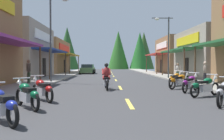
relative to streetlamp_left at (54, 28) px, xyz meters
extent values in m
cube|color=#38383A|center=(4.95, 4.83, -4.37)|extent=(9.68, 77.32, 0.10)
cube|color=#9E9991|center=(-1.24, 4.83, -4.26)|extent=(2.70, 77.32, 0.12)
cube|color=gray|center=(11.14, 4.83, -4.26)|extent=(2.70, 77.32, 0.12)
cube|color=#E0C64C|center=(4.95, -9.86, -4.31)|extent=(0.16, 2.40, 0.01)
cube|color=#E0C64C|center=(4.95, -3.86, -4.31)|extent=(0.16, 2.40, 0.01)
cube|color=#E0C64C|center=(4.95, 2.92, -4.31)|extent=(0.16, 2.40, 0.01)
cube|color=#E0C64C|center=(4.95, 9.61, -4.31)|extent=(0.16, 2.40, 0.01)
cube|color=#E0C64C|center=(4.95, 15.40, -4.31)|extent=(0.16, 2.40, 0.01)
cube|color=#E0C64C|center=(4.95, 21.63, -4.31)|extent=(0.16, 2.40, 0.01)
cube|color=#E0C64C|center=(4.95, 27.61, -4.31)|extent=(0.16, 2.40, 0.01)
cube|color=#E0C64C|center=(4.95, 33.60, -4.31)|extent=(0.16, 2.40, 0.01)
cylinder|color=brown|center=(-0.99, -0.46, -2.91)|extent=(0.14, 0.14, 2.82)
cube|color=gray|center=(-6.87, 6.86, -1.50)|extent=(8.57, 9.79, 5.64)
cube|color=navy|center=(-1.69, 6.86, -1.42)|extent=(1.80, 8.81, 0.16)
cylinder|color=brown|center=(-0.99, 2.66, -2.91)|extent=(0.14, 0.14, 2.82)
cylinder|color=brown|center=(-0.99, 11.07, -2.91)|extent=(0.14, 0.14, 2.82)
cube|color=white|center=(-2.53, 6.86, 0.08)|extent=(0.10, 6.85, 0.90)
cube|color=black|center=(-2.55, 6.86, -3.27)|extent=(0.08, 1.10, 2.10)
cube|color=olive|center=(-5.72, 19.55, -1.76)|extent=(6.25, 12.44, 5.12)
cube|color=gold|center=(-1.69, 19.55, -1.42)|extent=(1.80, 11.20, 0.16)
cylinder|color=brown|center=(-0.99, 14.15, -2.91)|extent=(0.14, 0.14, 2.82)
cylinder|color=brown|center=(-0.99, 24.95, -2.91)|extent=(0.14, 0.14, 2.82)
cube|color=red|center=(-2.53, 19.55, -0.32)|extent=(0.10, 8.71, 0.90)
cube|color=black|center=(-2.55, 19.55, -3.27)|extent=(0.08, 1.10, 2.10)
cylinder|color=brown|center=(10.89, -0.71, -2.91)|extent=(0.14, 0.14, 2.82)
cube|color=#236033|center=(11.59, 5.96, -1.42)|extent=(1.80, 8.62, 0.16)
cylinder|color=brown|center=(10.89, 1.85, -2.91)|extent=(0.14, 0.14, 2.82)
cylinder|color=brown|center=(10.89, 10.07, -2.91)|extent=(0.14, 0.14, 2.82)
cube|color=yellow|center=(12.43, 5.96, -0.37)|extent=(0.10, 6.71, 0.90)
cube|color=black|center=(12.45, 5.96, -3.27)|extent=(0.08, 1.10, 2.10)
cube|color=olive|center=(15.78, 17.47, -1.60)|extent=(6.58, 9.54, 5.43)
cube|color=#B72D28|center=(11.59, 17.47, -1.42)|extent=(1.80, 8.59, 0.16)
cylinder|color=brown|center=(10.89, 13.37, -2.91)|extent=(0.14, 0.14, 2.82)
cylinder|color=brown|center=(10.89, 21.56, -2.91)|extent=(0.14, 0.14, 2.82)
cube|color=white|center=(12.43, 17.47, -0.08)|extent=(0.10, 6.68, 0.90)
cube|color=black|center=(12.45, 17.47, -3.27)|extent=(0.08, 1.10, 2.10)
cylinder|color=#474C51|center=(-0.29, 0.00, -0.96)|extent=(0.14, 0.14, 6.72)
ellipsoid|color=silver|center=(0.86, 0.00, 2.20)|extent=(0.50, 0.30, 0.24)
cylinder|color=#474C51|center=(10.19, 4.52, -1.28)|extent=(0.14, 0.14, 6.08)
cylinder|color=#474C51|center=(9.56, 4.52, 1.66)|extent=(2.06, 0.10, 0.10)
ellipsoid|color=silver|center=(9.03, 4.52, 1.56)|extent=(0.50, 0.30, 0.24)
torus|color=black|center=(8.01, -10.81, -4.00)|extent=(0.47, 0.57, 0.64)
cube|color=silver|center=(8.47, -10.22, -3.92)|extent=(0.65, 0.72, 0.32)
cube|color=black|center=(8.31, -10.42, -3.64)|extent=(0.59, 0.65, 0.12)
ellipsoid|color=#99999E|center=(8.04, -10.77, -3.77)|extent=(0.46, 0.49, 0.24)
torus|color=black|center=(9.33, -7.55, -4.00)|extent=(0.60, 0.42, 0.64)
torus|color=black|center=(8.05, -8.33, -4.00)|extent=(0.60, 0.42, 0.64)
cube|color=silver|center=(8.69, -7.94, -3.92)|extent=(0.74, 0.61, 0.32)
ellipsoid|color=#0C5933|center=(8.86, -7.83, -3.60)|extent=(0.64, 0.57, 0.28)
cube|color=black|center=(8.48, -8.07, -3.64)|extent=(0.66, 0.55, 0.12)
ellipsoid|color=#0C5933|center=(8.09, -8.31, -3.77)|extent=(0.50, 0.44, 0.24)
cylinder|color=silver|center=(9.22, -7.61, -3.67)|extent=(0.35, 0.25, 0.71)
cylinder|color=silver|center=(9.12, -7.68, -3.30)|extent=(0.35, 0.53, 0.04)
sphere|color=white|center=(9.35, -7.53, -3.47)|extent=(0.16, 0.16, 0.16)
torus|color=black|center=(9.14, -5.52, -4.00)|extent=(0.49, 0.55, 0.64)
torus|color=black|center=(8.16, -6.66, -4.00)|extent=(0.49, 0.55, 0.64)
cube|color=silver|center=(8.65, -6.09, -3.92)|extent=(0.67, 0.71, 0.32)
ellipsoid|color=#721972|center=(8.78, -5.94, -3.60)|extent=(0.61, 0.63, 0.28)
cube|color=black|center=(8.48, -6.28, -3.64)|extent=(0.60, 0.64, 0.12)
ellipsoid|color=#721972|center=(8.19, -6.62, -3.77)|extent=(0.47, 0.49, 0.24)
cylinder|color=silver|center=(9.05, -5.62, -3.67)|extent=(0.29, 0.32, 0.71)
cylinder|color=silver|center=(8.97, -5.71, -3.30)|extent=(0.48, 0.42, 0.04)
sphere|color=white|center=(9.16, -5.50, -3.47)|extent=(0.16, 0.16, 0.16)
torus|color=black|center=(9.14, -4.04, -4.00)|extent=(0.57, 0.47, 0.64)
torus|color=black|center=(7.96, -4.96, -4.00)|extent=(0.57, 0.47, 0.64)
cube|color=silver|center=(8.55, -4.50, -3.92)|extent=(0.73, 0.65, 0.32)
ellipsoid|color=#BF660C|center=(8.71, -4.37, -3.60)|extent=(0.64, 0.60, 0.28)
cube|color=black|center=(8.35, -4.65, -3.64)|extent=(0.65, 0.59, 0.12)
ellipsoid|color=#BF660C|center=(8.00, -4.92, -3.77)|extent=(0.49, 0.46, 0.24)
cylinder|color=silver|center=(9.04, -4.12, -3.67)|extent=(0.33, 0.27, 0.71)
cylinder|color=silver|center=(8.95, -4.19, -3.30)|extent=(0.40, 0.50, 0.04)
sphere|color=white|center=(9.17, -4.02, -3.47)|extent=(0.16, 0.16, 0.16)
torus|color=black|center=(9.33, -2.01, -4.00)|extent=(0.49, 0.55, 0.64)
torus|color=black|center=(8.37, -3.16, -4.00)|extent=(0.49, 0.55, 0.64)
cube|color=silver|center=(8.85, -2.58, -3.92)|extent=(0.66, 0.72, 0.32)
ellipsoid|color=#BF660C|center=(8.98, -2.43, -3.60)|extent=(0.61, 0.63, 0.28)
cube|color=black|center=(8.69, -2.78, -3.64)|extent=(0.60, 0.64, 0.12)
ellipsoid|color=#BF660C|center=(8.40, -3.12, -3.77)|extent=(0.47, 0.49, 0.24)
cylinder|color=silver|center=(9.25, -2.11, -3.67)|extent=(0.28, 0.32, 0.71)
cylinder|color=silver|center=(9.17, -2.20, -3.30)|extent=(0.49, 0.42, 0.04)
sphere|color=white|center=(9.35, -1.99, -3.47)|extent=(0.16, 0.16, 0.16)
torus|color=black|center=(1.83, -13.31, -4.00)|extent=(0.51, 0.54, 0.64)
cube|color=silver|center=(1.32, -12.76, -3.92)|extent=(0.68, 0.70, 0.32)
cube|color=black|center=(1.49, -12.94, -3.64)|extent=(0.61, 0.63, 0.12)
ellipsoid|color=navy|center=(1.79, -13.27, -3.77)|extent=(0.48, 0.49, 0.24)
torus|color=black|center=(0.88, -10.17, -4.00)|extent=(0.47, 0.57, 0.64)
torus|color=black|center=(1.79, -11.35, -4.00)|extent=(0.47, 0.57, 0.64)
cube|color=silver|center=(1.34, -10.76, -3.92)|extent=(0.65, 0.73, 0.32)
ellipsoid|color=#0C5933|center=(1.21, -10.60, -3.60)|extent=(0.60, 0.64, 0.28)
cube|color=black|center=(1.49, -10.96, -3.64)|extent=(0.59, 0.65, 0.12)
ellipsoid|color=#0C5933|center=(1.76, -11.32, -3.77)|extent=(0.46, 0.49, 0.24)
cylinder|color=silver|center=(0.96, -10.27, -3.67)|extent=(0.27, 0.33, 0.71)
cylinder|color=silver|center=(1.03, -10.37, -3.30)|extent=(0.50, 0.40, 0.04)
sphere|color=white|center=(0.86, -10.14, -3.47)|extent=(0.16, 0.16, 0.16)
torus|color=black|center=(0.96, -8.45, -4.00)|extent=(0.46, 0.57, 0.64)
torus|color=black|center=(1.85, -9.66, -4.00)|extent=(0.46, 0.57, 0.64)
cube|color=silver|center=(1.40, -9.05, -3.92)|extent=(0.64, 0.73, 0.32)
ellipsoid|color=#A51414|center=(1.28, -8.89, -3.60)|extent=(0.59, 0.64, 0.28)
cube|color=black|center=(1.55, -9.25, -3.64)|extent=(0.58, 0.65, 0.12)
ellipsoid|color=#A51414|center=(1.82, -9.62, -3.77)|extent=(0.45, 0.50, 0.24)
cylinder|color=silver|center=(1.04, -8.56, -3.67)|extent=(0.27, 0.33, 0.71)
cylinder|color=silver|center=(1.11, -8.65, -3.30)|extent=(0.51, 0.39, 0.04)
sphere|color=white|center=(0.94, -8.43, -3.47)|extent=(0.16, 0.16, 0.16)
torus|color=black|center=(4.03, -4.02, -4.00)|extent=(0.14, 0.64, 0.64)
torus|color=black|center=(4.11, -5.52, -4.00)|extent=(0.14, 0.64, 0.64)
cube|color=silver|center=(4.07, -4.77, -3.92)|extent=(0.32, 0.71, 0.32)
ellipsoid|color=black|center=(4.06, -4.57, -3.60)|extent=(0.35, 0.58, 0.28)
cube|color=black|center=(4.09, -5.02, -3.64)|extent=(0.31, 0.61, 0.12)
ellipsoid|color=black|center=(4.11, -5.47, -3.77)|extent=(0.26, 0.45, 0.24)
cylinder|color=silver|center=(4.04, -4.15, -3.67)|extent=(0.08, 0.37, 0.71)
cylinder|color=silver|center=(4.04, -4.27, -3.30)|extent=(0.60, 0.07, 0.04)
sphere|color=white|center=(4.03, -3.99, -3.47)|extent=(0.16, 0.16, 0.16)
ellipsoid|color=maroon|center=(4.08, -4.92, -3.27)|extent=(0.40, 0.40, 0.64)
sphere|color=black|center=(4.08, -4.87, -2.87)|extent=(0.24, 0.24, 0.24)
cylinder|color=maroon|center=(3.91, -4.76, -3.62)|extent=(0.16, 0.43, 0.24)
cylinder|color=maroon|center=(3.86, -4.63, -3.27)|extent=(0.13, 0.51, 0.40)
cylinder|color=maroon|center=(4.23, -4.74, -3.62)|extent=(0.16, 0.43, 0.24)
cylinder|color=maroon|center=(4.27, -4.61, -3.27)|extent=(0.13, 0.51, 0.40)
cylinder|color=#3F593F|center=(-1.54, -1.64, -3.87)|extent=(0.14, 0.14, 0.91)
cylinder|color=#3F593F|center=(-1.41, -1.77, -3.87)|extent=(0.14, 0.14, 0.91)
ellipsoid|color=#726659|center=(-1.48, -1.70, -3.09)|extent=(0.44, 0.44, 0.64)
cylinder|color=#726659|center=(-1.65, -1.53, -3.06)|extent=(0.09, 0.09, 0.61)
cylinder|color=#726659|center=(-1.30, -1.87, -3.06)|extent=(0.09, 0.09, 0.61)
sphere|color=#8C664C|center=(-1.48, -1.70, -2.63)|extent=(0.25, 0.25, 0.25)
cylinder|color=#3F593F|center=(10.81, 3.21, -3.93)|extent=(0.14, 0.14, 0.78)
cylinder|color=#3F593F|center=(10.67, 3.33, -3.93)|extent=(0.14, 0.14, 0.78)
ellipsoid|color=#B2A599|center=(10.74, 3.27, -3.26)|extent=(0.44, 0.43, 0.56)
cylinder|color=#B2A599|center=(10.93, 3.11, -3.23)|extent=(0.09, 0.09, 0.53)
cylinder|color=#B2A599|center=(10.56, 3.42, -3.23)|extent=(0.09, 0.09, 0.53)
sphere|color=#8C664C|center=(10.74, 3.27, -2.86)|extent=(0.21, 0.21, 0.21)
cylinder|color=black|center=(11.12, -2.10, -3.90)|extent=(0.14, 0.14, 0.84)
cylinder|color=black|center=(11.13, -1.92, -3.90)|extent=(0.14, 0.14, 0.84)
ellipsoid|color=#726659|center=(11.12, -2.01, -3.18)|extent=(0.27, 0.36, 0.60)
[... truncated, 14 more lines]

